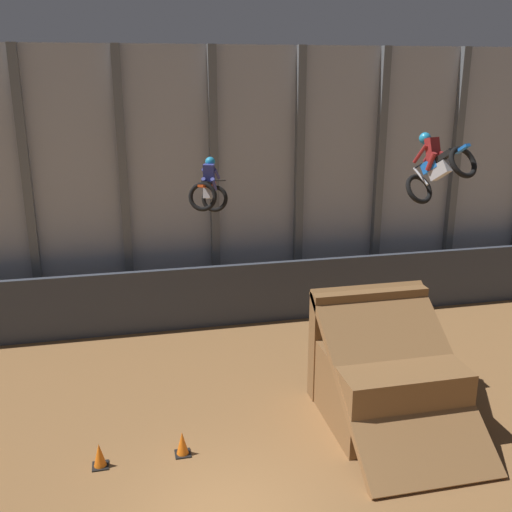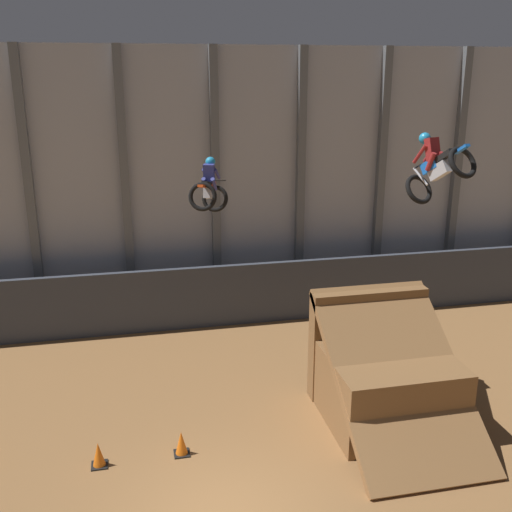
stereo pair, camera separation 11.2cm
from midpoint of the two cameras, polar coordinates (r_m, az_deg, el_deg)
The scene contains 7 objects.
arena_back_wall at distance 20.79m, azimuth -8.39°, elevation 6.49°, with size 32.00×0.40×9.28m.
lower_barrier at distance 20.41m, azimuth -7.63°, elevation -4.11°, with size 31.36×0.20×2.15m.
dirt_ramp at distance 15.74m, azimuth 11.85°, elevation -11.06°, with size 3.12×4.54×3.13m.
rider_bike_left_air at distance 15.79m, azimuth -4.69°, elevation 6.38°, with size 1.28×1.79×1.60m.
rider_bike_right_air at distance 13.87m, azimuth 16.62°, elevation 8.17°, with size 1.21×1.81×1.67m.
traffic_cone_near_ramp at distance 14.42m, azimuth -14.90°, elevation -17.89°, with size 0.36×0.36×0.58m.
traffic_cone_arena_edge at distance 14.44m, azimuth -7.26°, elevation -17.31°, with size 0.36×0.36×0.58m.
Camera 1 is at (-1.54, -9.56, 8.42)m, focal length 42.00 mm.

